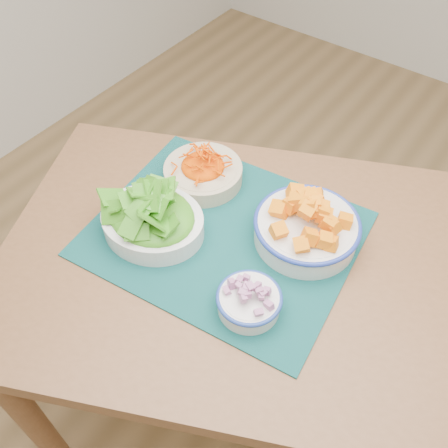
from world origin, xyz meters
name	(u,v)px	position (x,y,z in m)	size (l,w,h in m)	color
ground	(307,390)	(0.00, 0.00, 0.00)	(4.00, 4.00, 0.00)	#987649
table	(252,289)	(-0.15, -0.15, 0.64)	(1.28, 1.11, 0.75)	brown
placemat	(224,234)	(-0.24, -0.13, 0.75)	(0.55, 0.45, 0.00)	#062D2D
carrot_bowl	(203,169)	(-0.38, -0.02, 0.79)	(0.25, 0.25, 0.07)	#C4B491
squash_bowl	(307,223)	(-0.09, -0.04, 0.80)	(0.25, 0.25, 0.11)	silver
lettuce_bowl	(152,215)	(-0.37, -0.21, 0.80)	(0.26, 0.24, 0.11)	white
onion_bowl	(249,299)	(-0.09, -0.25, 0.79)	(0.14, 0.14, 0.07)	silver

